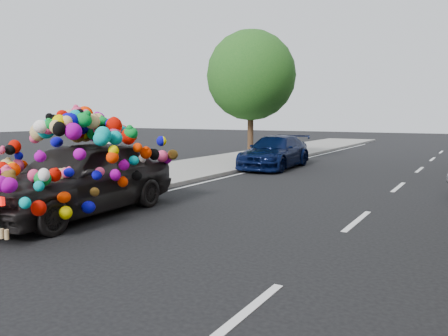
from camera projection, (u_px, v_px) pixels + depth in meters
The scene contains 7 objects.
ground at pixel (210, 203), 10.82m from camera, with size 100.00×100.00×0.00m, color black.
sidewalk at pixel (89, 187), 13.00m from camera, with size 4.00×60.00×0.12m, color gray.
kerb at pixel (138, 192), 12.01m from camera, with size 0.15×60.00×0.13m, color gray.
lane_markings at pixel (357, 221), 8.99m from camera, with size 6.00×50.00×0.01m, color silver, non-canonical shape.
tree_near_sidewalk at pixel (251, 76), 20.38m from camera, with size 4.20×4.20×6.13m.
plush_art_car at pixel (79, 161), 9.49m from camera, with size 2.62×5.15×2.29m.
navy_sedan at pixel (275, 152), 18.08m from camera, with size 1.87×4.60×1.33m, color black.
Camera 1 is at (5.74, -8.97, 2.16)m, focal length 35.00 mm.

